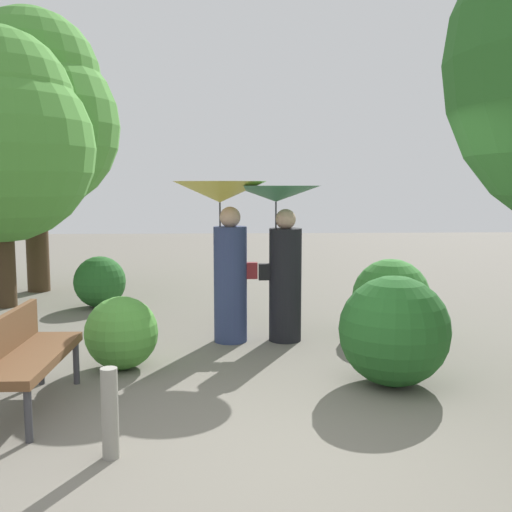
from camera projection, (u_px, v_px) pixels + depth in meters
The scene contains 10 objects.
ground_plane at pixel (281, 459), 4.23m from camera, with size 40.00×40.00×0.00m, color #6B665B.
person_left at pixel (225, 231), 7.27m from camera, with size 1.13×1.13×1.97m.
person_right at pixel (281, 239), 7.32m from camera, with size 1.09×1.09×1.92m.
park_bench at pixel (24, 352), 5.11m from camera, with size 0.52×1.51×0.83m.
tree_near_left at pixel (32, 111), 10.58m from camera, with size 3.08×3.08×5.01m.
bush_path_left at pixel (391, 297), 7.69m from camera, with size 0.99×0.99×0.99m, color #387F33.
bush_path_right at pixel (394, 331), 5.75m from camera, with size 1.07×1.07×1.07m, color #235B23.
bush_behind_bench at pixel (121, 333), 6.28m from camera, with size 0.77×0.77×0.77m, color #4C9338.
bush_far_side at pixel (100, 282), 9.46m from camera, with size 0.81×0.81×0.81m, color #235B23.
path_marker_post at pixel (110, 413), 4.22m from camera, with size 0.12×0.12×0.66m, color gray.
Camera 1 is at (-0.37, -4.02, 1.93)m, focal length 41.99 mm.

